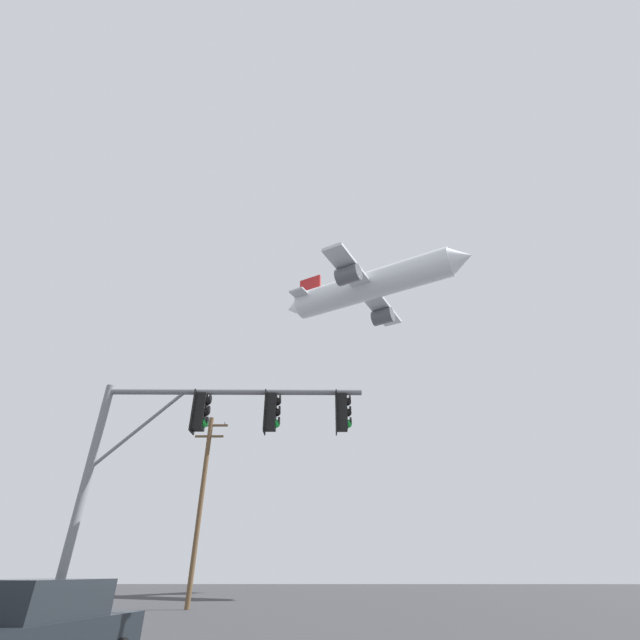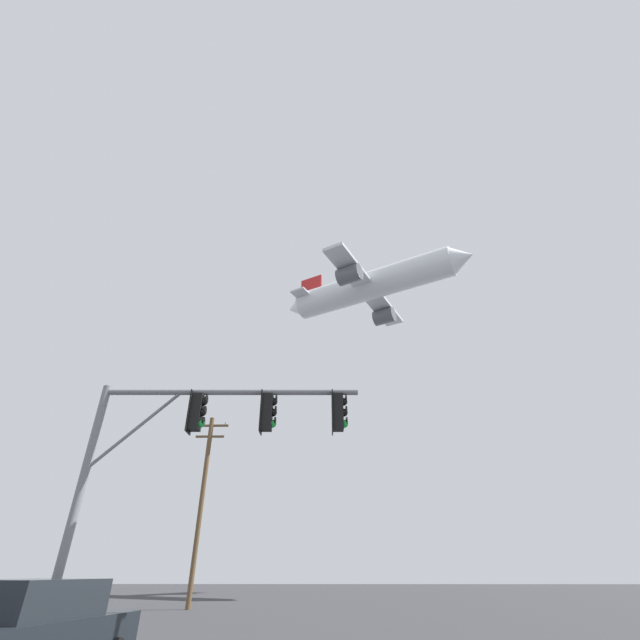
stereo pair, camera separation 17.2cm
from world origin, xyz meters
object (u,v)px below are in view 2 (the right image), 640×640
object	(u,v)px
signal_pole_near	(202,437)
parked_car	(25,633)
airplane	(372,286)
utility_pole	(202,498)

from	to	relation	value
signal_pole_near	parked_car	bearing A→B (deg)	-144.13
parked_car	signal_pole_near	bearing A→B (deg)	35.87
airplane	parked_car	xyz separation A→B (m)	(-10.74, -34.69, -31.17)
airplane	parked_car	distance (m)	47.85
signal_pole_near	parked_car	size ratio (longest dim) A/B	1.50
utility_pole	airplane	distance (m)	33.78
parked_car	airplane	bearing A→B (deg)	72.80
signal_pole_near	airplane	size ratio (longest dim) A/B	0.29
airplane	parked_car	world-z (taller)	airplane
signal_pole_near	airplane	world-z (taller)	airplane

